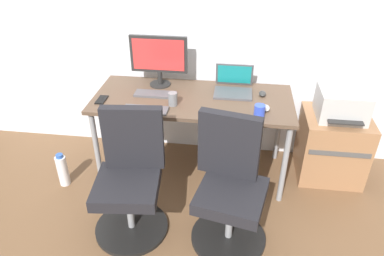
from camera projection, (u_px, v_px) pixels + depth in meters
name	position (u px, v px, depth m)	size (l,w,h in m)	color
ground_plane	(193.00, 170.00, 3.35)	(5.28, 5.28, 0.00)	brown
back_wall	(200.00, 14.00, 3.02)	(4.40, 0.04, 2.60)	silver
desk	(193.00, 105.00, 2.99)	(1.61, 0.69, 0.74)	brown
office_chair_left	(130.00, 180.00, 2.58)	(0.54, 0.54, 0.94)	black
office_chair_right	(230.00, 188.00, 2.50)	(0.54, 0.54, 0.94)	black
side_cabinet	(332.00, 146.00, 3.17)	(0.54, 0.50, 0.58)	#996B47
printer	(342.00, 104.00, 2.95)	(0.38, 0.40, 0.24)	#B7B7B7
water_bottle_on_floor	(63.00, 170.00, 3.11)	(0.09, 0.09, 0.31)	white
desktop_monitor	(159.00, 57.00, 3.03)	(0.48, 0.18, 0.43)	#262626
open_laptop	(234.00, 86.00, 3.02)	(0.31, 0.28, 0.22)	#4C4C51
keyboard_by_monitor	(146.00, 110.00, 2.77)	(0.34, 0.12, 0.02)	#515156
keyboard_by_laptop	(155.00, 94.00, 2.99)	(0.34, 0.12, 0.02)	#515156
mouse_by_monitor	(266.00, 108.00, 2.77)	(0.06, 0.10, 0.03)	#B7B7B7
mouse_by_laptop	(262.00, 94.00, 2.98)	(0.06, 0.10, 0.03)	#2D2D2D
coffee_mug	(259.00, 111.00, 2.67)	(0.08, 0.08, 0.09)	blue
pen_cup	(173.00, 99.00, 2.82)	(0.07, 0.07, 0.10)	slate
phone_near_laptop	(102.00, 100.00, 2.91)	(0.07, 0.14, 0.01)	black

